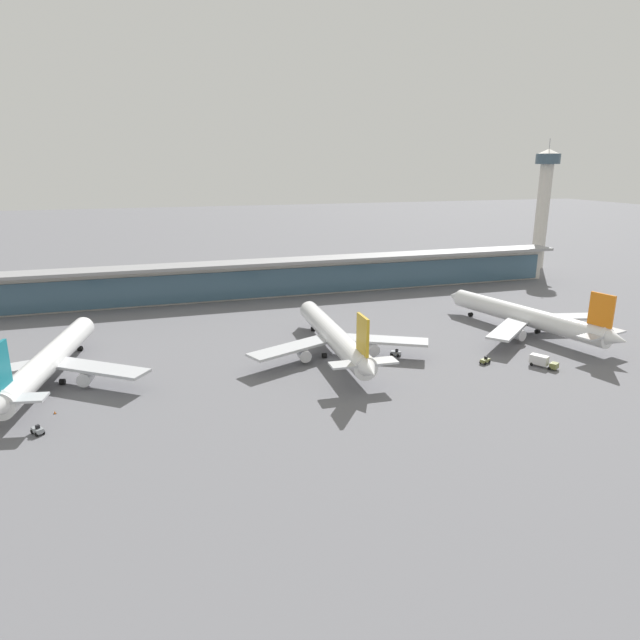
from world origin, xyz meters
The scene contains 12 objects.
ground_plane centered at (0.00, 0.00, 0.00)m, with size 1200.00×1200.00×0.00m, color slate.
airliner_left_stand centered at (-73.04, 5.30, 5.71)m, with size 51.50×67.80×18.14m.
airliner_centre_stand centered at (1.57, 3.41, 5.71)m, with size 52.37×68.11×18.14m.
airliner_right_stand centered at (67.69, 4.32, 5.71)m, with size 51.00×67.40×18.14m.
service_truck_near_nose_grey centered at (18.21, -2.63, 0.87)m, with size 3.24×3.22×2.05m.
service_truck_under_wing_olive centered at (39.03, -15.70, 0.87)m, with size 3.30×2.70×2.05m.
service_truck_mid_apron_grey centered at (-71.43, -23.93, 0.87)m, with size 3.00×3.33×2.05m.
service_truck_by_tail_olive centered at (52.18, -22.48, 1.69)m, with size 5.57×7.49×3.10m.
service_truck_on_taxiway_blue centered at (90.49, 7.88, 0.81)m, with size 3.48×6.87×2.70m.
terminal_building centered at (0.00, 80.81, 7.87)m, with size 266.92×12.80×15.20m.
control_tower centered at (149.35, 102.86, 35.74)m, with size 12.00×12.00×65.37m.
safety_cone_alpha centered at (-69.51, -14.72, 0.32)m, with size 0.62×0.62×0.70m.
Camera 1 is at (-46.79, -137.26, 52.86)m, focal length 30.74 mm.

